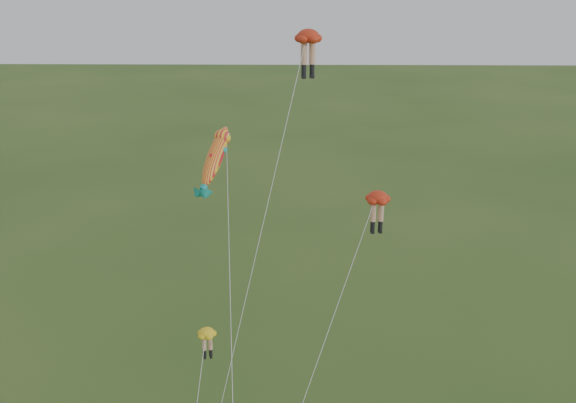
{
  "coord_description": "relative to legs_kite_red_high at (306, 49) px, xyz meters",
  "views": [
    {
      "loc": [
        2.32,
        -23.94,
        23.89
      ],
      "look_at": [
        1.8,
        6.0,
        13.06
      ],
      "focal_mm": 40.0,
      "sensor_mm": 36.0,
      "label": 1
    }
  ],
  "objects": [
    {
      "name": "legs_kite_red_high",
      "position": [
        0.0,
        0.0,
        0.0
      ],
      "size": [
        6.02,
        8.45,
        21.27
      ],
      "rotation": [
        0.0,
        0.0,
        0.28
      ],
      "color": "red",
      "rests_on": "ground"
    },
    {
      "name": "legs_kite_red_mid",
      "position": [
        3.75,
        0.29,
        -8.09
      ],
      "size": [
        6.89,
        11.0,
        13.0
      ],
      "rotation": [
        0.0,
        0.0,
        0.14
      ],
      "color": "red",
      "rests_on": "ground"
    },
    {
      "name": "legs_kite_yellow",
      "position": [
        -4.72,
        -4.95,
        -13.25
      ],
      "size": [
        1.47,
        6.17,
        7.78
      ],
      "rotation": [
        0.0,
        0.0,
        0.21
      ],
      "color": "yellow",
      "rests_on": "ground"
    },
    {
      "name": "fish_kite",
      "position": [
        -4.46,
        -0.79,
        -5.26
      ],
      "size": [
        2.6,
        10.85,
        16.73
      ],
      "rotation": [
        0.81,
        0.0,
        -0.4
      ],
      "color": "yellow",
      "rests_on": "ground"
    }
  ]
}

